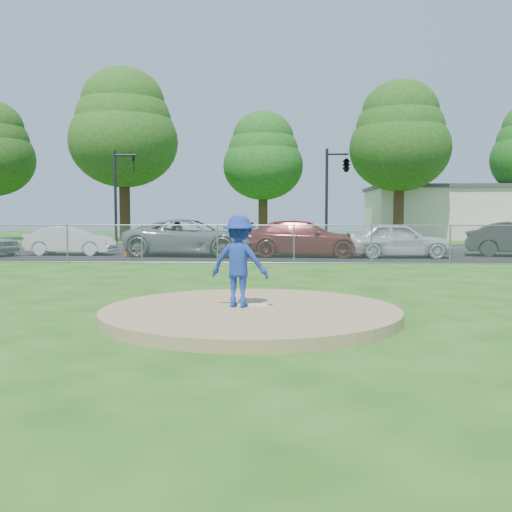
% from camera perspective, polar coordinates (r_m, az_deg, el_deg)
% --- Properties ---
extents(ground, '(120.00, 120.00, 0.00)m').
position_cam_1_polar(ground, '(20.32, 1.09, -1.22)').
color(ground, '#1E5011').
rests_on(ground, ground).
extents(pitchers_mound, '(5.40, 5.40, 0.20)m').
position_cam_1_polar(pitchers_mound, '(10.40, -0.53, -5.73)').
color(pitchers_mound, '#987F53').
rests_on(pitchers_mound, ground).
extents(pitching_rubber, '(0.60, 0.15, 0.04)m').
position_cam_1_polar(pitching_rubber, '(10.58, -0.47, -4.91)').
color(pitching_rubber, white).
rests_on(pitching_rubber, pitchers_mound).
extents(chain_link_fence, '(40.00, 0.06, 1.50)m').
position_cam_1_polar(chain_link_fence, '(22.27, 1.24, 1.17)').
color(chain_link_fence, gray).
rests_on(chain_link_fence, ground).
extents(parking_lot, '(50.00, 8.00, 0.01)m').
position_cam_1_polar(parking_lot, '(26.80, 1.49, 0.06)').
color(parking_lot, black).
rests_on(parking_lot, ground).
extents(street, '(60.00, 7.00, 0.01)m').
position_cam_1_polar(street, '(34.29, 1.77, 0.93)').
color(street, black).
rests_on(street, ground).
extents(commercial_building, '(16.40, 9.40, 4.30)m').
position_cam_1_polar(commercial_building, '(50.63, 20.54, 4.12)').
color(commercial_building, beige).
rests_on(commercial_building, ground).
extents(tree_left, '(7.84, 7.84, 12.53)m').
position_cam_1_polar(tree_left, '(43.30, -13.11, 12.41)').
color(tree_left, '#332112').
rests_on(tree_left, ground).
extents(tree_center, '(6.16, 6.16, 9.84)m').
position_cam_1_polar(tree_center, '(44.50, 0.71, 9.98)').
color(tree_center, '#382614').
rests_on(tree_center, ground).
extents(tree_right, '(7.28, 7.28, 11.63)m').
position_cam_1_polar(tree_right, '(43.45, 14.19, 11.57)').
color(tree_right, '#392614').
rests_on(tree_right, ground).
extents(traffic_signal_left, '(1.28, 0.20, 5.60)m').
position_cam_1_polar(traffic_signal_left, '(33.59, -13.50, 6.49)').
color(traffic_signal_left, black).
rests_on(traffic_signal_left, ground).
extents(traffic_signal_center, '(1.42, 2.48, 5.60)m').
position_cam_1_polar(traffic_signal_center, '(32.52, 8.82, 8.84)').
color(traffic_signal_center, black).
rests_on(traffic_signal_center, ground).
extents(pitcher, '(1.20, 0.88, 1.67)m').
position_cam_1_polar(pitcher, '(10.41, -1.68, -0.53)').
color(pitcher, navy).
rests_on(pitcher, pitchers_mound).
extents(traffic_cone, '(0.35, 0.35, 0.67)m').
position_cam_1_polar(traffic_cone, '(26.86, -12.64, 0.71)').
color(traffic_cone, '#F53F0C').
rests_on(traffic_cone, parking_lot).
extents(parked_car_white, '(4.15, 1.51, 1.36)m').
position_cam_1_polar(parked_car_white, '(28.41, -18.03, 1.47)').
color(parked_car_white, silver).
rests_on(parked_car_white, parking_lot).
extents(parked_car_gray, '(6.32, 3.38, 1.69)m').
position_cam_1_polar(parked_car_gray, '(26.55, -6.47, 1.84)').
color(parked_car_gray, gray).
rests_on(parked_car_gray, parking_lot).
extents(parked_car_darkred, '(5.79, 2.76, 1.63)m').
position_cam_1_polar(parked_car_darkred, '(25.96, 4.80, 1.73)').
color(parked_car_darkred, maroon).
rests_on(parked_car_darkred, parking_lot).
extents(parked_car_pearl, '(4.63, 1.90, 1.57)m').
position_cam_1_polar(parked_car_pearl, '(26.09, 14.03, 1.57)').
color(parked_car_pearl, silver).
rests_on(parked_car_pearl, parking_lot).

